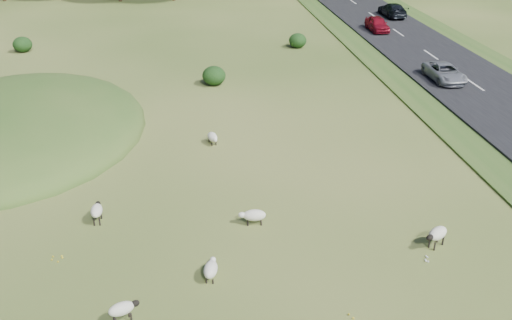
{
  "coord_description": "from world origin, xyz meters",
  "views": [
    {
      "loc": [
        -1.45,
        -21.99,
        13.96
      ],
      "look_at": [
        2.0,
        4.0,
        1.0
      ],
      "focal_mm": 40.0,
      "sensor_mm": 36.0,
      "label": 1
    }
  ],
  "objects_px": {
    "car_5": "(377,24)",
    "car_7": "(393,10)",
    "sheep_1": "(437,234)",
    "sheep_4": "(254,215)",
    "car_4": "(445,72)",
    "sheep_2": "(122,309)",
    "sheep_5": "(211,269)",
    "sheep_0": "(213,137)",
    "sheep_3": "(97,210)"
  },
  "relations": [
    {
      "from": "sheep_1",
      "to": "sheep_2",
      "type": "relative_size",
      "value": 1.09
    },
    {
      "from": "car_4",
      "to": "car_5",
      "type": "bearing_deg",
      "value": 90.0
    },
    {
      "from": "sheep_2",
      "to": "car_5",
      "type": "distance_m",
      "value": 44.91
    },
    {
      "from": "sheep_3",
      "to": "sheep_5",
      "type": "relative_size",
      "value": 0.94
    },
    {
      "from": "sheep_2",
      "to": "sheep_3",
      "type": "height_order",
      "value": "sheep_3"
    },
    {
      "from": "sheep_0",
      "to": "sheep_3",
      "type": "xyz_separation_m",
      "value": [
        -5.7,
        -7.77,
        0.17
      ]
    },
    {
      "from": "car_5",
      "to": "car_7",
      "type": "xyz_separation_m",
      "value": [
        3.8,
        6.19,
        0.03
      ]
    },
    {
      "from": "sheep_1",
      "to": "sheep_5",
      "type": "height_order",
      "value": "sheep_1"
    },
    {
      "from": "sheep_4",
      "to": "sheep_1",
      "type": "bearing_deg",
      "value": 163.82
    },
    {
      "from": "sheep_4",
      "to": "car_7",
      "type": "height_order",
      "value": "car_7"
    },
    {
      "from": "car_4",
      "to": "sheep_1",
      "type": "bearing_deg",
      "value": -114.81
    },
    {
      "from": "car_4",
      "to": "car_7",
      "type": "distance_m",
      "value": 22.35
    },
    {
      "from": "sheep_1",
      "to": "car_4",
      "type": "xyz_separation_m",
      "value": [
        9.41,
        20.36,
        0.24
      ]
    },
    {
      "from": "sheep_1",
      "to": "sheep_4",
      "type": "bearing_deg",
      "value": -53.35
    },
    {
      "from": "sheep_0",
      "to": "car_7",
      "type": "xyz_separation_m",
      "value": [
        21.87,
        30.73,
        0.54
      ]
    },
    {
      "from": "sheep_2",
      "to": "sheep_3",
      "type": "bearing_deg",
      "value": 81.51
    },
    {
      "from": "sheep_2",
      "to": "sheep_5",
      "type": "bearing_deg",
      "value": 10.23
    },
    {
      "from": "car_7",
      "to": "sheep_0",
      "type": "bearing_deg",
      "value": 54.57
    },
    {
      "from": "car_5",
      "to": "car_7",
      "type": "height_order",
      "value": "car_7"
    },
    {
      "from": "sheep_5",
      "to": "car_4",
      "type": "bearing_deg",
      "value": -29.05
    },
    {
      "from": "car_7",
      "to": "sheep_5",
      "type": "bearing_deg",
      "value": 62.27
    },
    {
      "from": "car_4",
      "to": "car_7",
      "type": "height_order",
      "value": "car_7"
    },
    {
      "from": "sheep_1",
      "to": "sheep_2",
      "type": "xyz_separation_m",
      "value": [
        -12.72,
        -2.9,
        -0.07
      ]
    },
    {
      "from": "sheep_5",
      "to": "car_5",
      "type": "xyz_separation_m",
      "value": [
        18.94,
        37.06,
        0.51
      ]
    },
    {
      "from": "car_5",
      "to": "car_7",
      "type": "bearing_deg",
      "value": 58.45
    },
    {
      "from": "car_4",
      "to": "car_5",
      "type": "relative_size",
      "value": 1.11
    },
    {
      "from": "sheep_1",
      "to": "car_4",
      "type": "distance_m",
      "value": 22.43
    },
    {
      "from": "sheep_1",
      "to": "car_7",
      "type": "distance_m",
      "value": 44.39
    },
    {
      "from": "sheep_3",
      "to": "sheep_4",
      "type": "distance_m",
      "value": 7.06
    },
    {
      "from": "sheep_3",
      "to": "car_7",
      "type": "height_order",
      "value": "car_7"
    },
    {
      "from": "sheep_1",
      "to": "car_5",
      "type": "relative_size",
      "value": 0.31
    },
    {
      "from": "car_7",
      "to": "sheep_1",
      "type": "bearing_deg",
      "value": 72.69
    },
    {
      "from": "sheep_1",
      "to": "car_4",
      "type": "height_order",
      "value": "car_4"
    },
    {
      "from": "sheep_4",
      "to": "car_4",
      "type": "relative_size",
      "value": 0.28
    },
    {
      "from": "sheep_1",
      "to": "sheep_4",
      "type": "relative_size",
      "value": 1.01
    },
    {
      "from": "sheep_0",
      "to": "sheep_2",
      "type": "bearing_deg",
      "value": -29.21
    },
    {
      "from": "car_5",
      "to": "sheep_4",
      "type": "bearing_deg",
      "value": -116.68
    },
    {
      "from": "sheep_5",
      "to": "car_5",
      "type": "bearing_deg",
      "value": -14.39
    },
    {
      "from": "sheep_2",
      "to": "sheep_5",
      "type": "distance_m",
      "value": 3.78
    },
    {
      "from": "sheep_3",
      "to": "car_4",
      "type": "xyz_separation_m",
      "value": [
        23.77,
        16.49,
        0.28
      ]
    },
    {
      "from": "sheep_1",
      "to": "sheep_4",
      "type": "distance_m",
      "value": 7.89
    },
    {
      "from": "car_4",
      "to": "car_7",
      "type": "xyz_separation_m",
      "value": [
        3.8,
        22.02,
        0.09
      ]
    },
    {
      "from": "sheep_0",
      "to": "car_4",
      "type": "relative_size",
      "value": 0.27
    },
    {
      "from": "sheep_2",
      "to": "sheep_5",
      "type": "relative_size",
      "value": 0.93
    },
    {
      "from": "car_7",
      "to": "sheep_2",
      "type": "bearing_deg",
      "value": 60.2
    },
    {
      "from": "car_4",
      "to": "car_5",
      "type": "xyz_separation_m",
      "value": [
        0.0,
        15.83,
        0.07
      ]
    },
    {
      "from": "sheep_2",
      "to": "car_4",
      "type": "height_order",
      "value": "car_4"
    },
    {
      "from": "sheep_2",
      "to": "sheep_0",
      "type": "bearing_deg",
      "value": 52.28
    },
    {
      "from": "sheep_1",
      "to": "sheep_4",
      "type": "height_order",
      "value": "sheep_1"
    },
    {
      "from": "sheep_0",
      "to": "sheep_3",
      "type": "bearing_deg",
      "value": -49.86
    }
  ]
}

